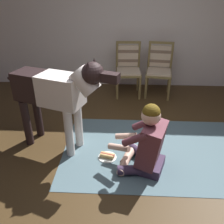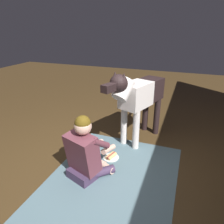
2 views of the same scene
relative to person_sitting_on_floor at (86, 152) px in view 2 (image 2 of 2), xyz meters
The scene contains 5 objects.
ground_plane 0.35m from the person_sitting_on_floor, 127.15° to the left, with size 13.96×13.96×0.00m, color #422F18.
area_rug 0.53m from the person_sitting_on_floor, 56.55° to the left, with size 2.52×1.55×0.01m, color slate.
person_sitting_on_floor is the anchor object (origin of this frame).
large_dog 1.23m from the person_sitting_on_floor, 160.47° to the left, with size 1.46×0.65×1.24m.
hot_dog_on_plate 0.58m from the person_sitting_on_floor, 160.47° to the left, with size 0.23×0.23×0.06m.
Camera 2 is at (1.99, 1.04, 1.81)m, focal length 33.60 mm.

